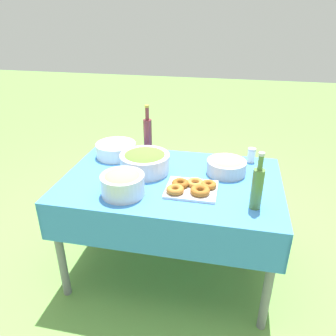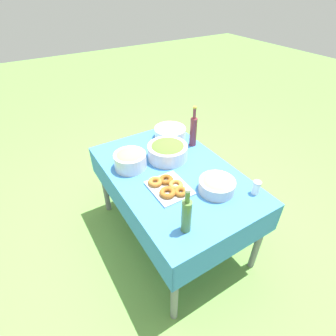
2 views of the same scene
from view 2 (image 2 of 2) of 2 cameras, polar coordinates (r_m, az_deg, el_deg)
ground_plane at (r=2.47m, az=0.93°, el=-14.10°), size 14.00×14.00×0.00m
picnic_table at (r=2.03m, az=1.10°, el=-3.11°), size 1.33×0.87×0.71m
salad_bowl at (r=2.08m, az=-0.09°, el=3.85°), size 0.32×0.32×0.14m
pasta_bowl at (r=1.81m, az=10.62°, el=-3.55°), size 0.25×0.25×0.11m
donut_platter at (r=1.80m, az=0.15°, el=-4.14°), size 0.30×0.26×0.05m
plate_stack at (r=2.37m, az=0.45°, el=7.64°), size 0.28×0.28×0.10m
olive_oil_bottle at (r=1.49m, az=4.05°, el=-10.11°), size 0.06×0.06×0.32m
wine_bottle at (r=2.23m, az=5.54°, el=8.12°), size 0.06×0.06×0.35m
bread_bowl at (r=2.00m, az=-8.25°, el=1.91°), size 0.25×0.25×0.14m
salt_shaker at (r=1.86m, az=18.67°, el=-4.03°), size 0.05×0.05×0.10m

